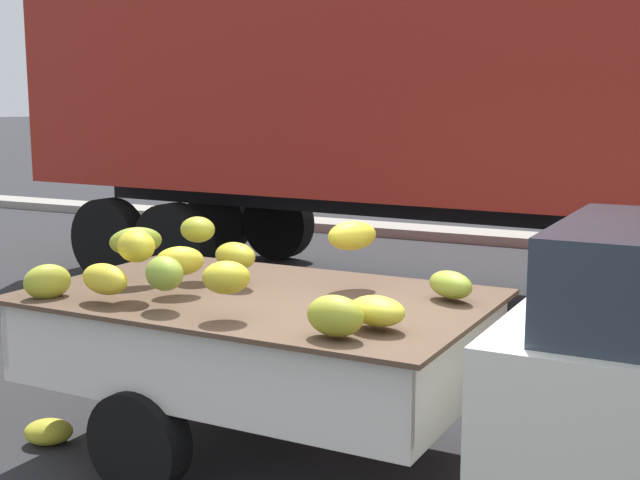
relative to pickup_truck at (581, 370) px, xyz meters
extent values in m
cube|color=gray|center=(-1.11, 9.17, -0.81)|extent=(80.00, 0.80, 0.16)
cube|color=silver|center=(-2.03, 0.03, -0.31)|extent=(2.81, 1.74, 0.08)
cube|color=silver|center=(-2.02, 0.86, -0.05)|extent=(2.79, 0.08, 0.44)
cube|color=silver|center=(-2.04, -0.80, -0.05)|extent=(2.79, 0.08, 0.44)
cube|color=silver|center=(-0.66, 0.02, -0.05)|extent=(0.07, 1.71, 0.44)
cube|color=silver|center=(-3.41, 0.05, -0.05)|extent=(0.07, 1.71, 0.44)
cube|color=#B21914|center=(-2.02, 0.89, -0.09)|extent=(2.68, 0.04, 0.07)
cube|color=brown|center=(-2.03, 0.03, 0.18)|extent=(2.93, 1.86, 0.03)
ellipsoid|color=gold|center=(-2.47, -0.21, 0.42)|extent=(0.38, 0.37, 0.19)
ellipsoid|color=#9DA42B|center=(-1.14, -0.67, 0.32)|extent=(0.34, 0.25, 0.22)
ellipsoid|color=#92A631|center=(-0.87, 0.40, 0.30)|extent=(0.40, 0.36, 0.17)
ellipsoid|color=#A1A62A|center=(-2.65, 0.24, 0.55)|extent=(0.33, 0.32, 0.18)
ellipsoid|color=gold|center=(-2.29, 0.16, 0.41)|extent=(0.40, 0.33, 0.18)
ellipsoid|color=yellow|center=(-2.73, -0.62, 0.35)|extent=(0.41, 0.26, 0.19)
ellipsoid|color=gold|center=(-1.86, -0.60, 0.44)|extent=(0.35, 0.33, 0.19)
ellipsoid|color=gold|center=(-1.01, -0.42, 0.31)|extent=(0.40, 0.34, 0.16)
ellipsoid|color=olive|center=(-2.92, -0.09, 0.50)|extent=(0.35, 0.40, 0.19)
ellipsoid|color=gold|center=(-2.64, -0.43, 0.54)|extent=(0.37, 0.36, 0.20)
ellipsoid|color=yellow|center=(-1.58, 0.48, 0.55)|extent=(0.37, 0.43, 0.19)
ellipsoid|color=#89A332|center=(-2.31, -0.58, 0.42)|extent=(0.35, 0.32, 0.21)
ellipsoid|color=#AAB030|center=(-3.18, -0.65, 0.30)|extent=(0.31, 0.35, 0.22)
cylinder|color=black|center=(-2.35, 0.86, -0.57)|extent=(0.64, 0.21, 0.64)
cylinder|color=black|center=(-2.37, -0.79, -0.57)|extent=(0.64, 0.21, 0.64)
cube|color=maroon|center=(-1.91, 4.82, 1.71)|extent=(12.12, 3.14, 2.70)
cube|color=black|center=(-1.91, 4.82, 0.21)|extent=(11.05, 0.99, 0.30)
cylinder|color=black|center=(-5.44, 6.22, -0.35)|extent=(1.09, 0.36, 1.08)
cylinder|color=black|center=(-5.57, 3.82, -0.35)|extent=(1.09, 0.36, 1.08)
cylinder|color=black|center=(-6.52, 6.27, -0.35)|extent=(1.09, 0.36, 1.08)
cylinder|color=black|center=(-6.65, 3.88, -0.35)|extent=(1.09, 0.36, 1.08)
ellipsoid|color=gold|center=(-3.40, -0.50, -0.80)|extent=(0.41, 0.37, 0.17)
camera|label=1|loc=(0.71, -4.48, 1.42)|focal=46.99mm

